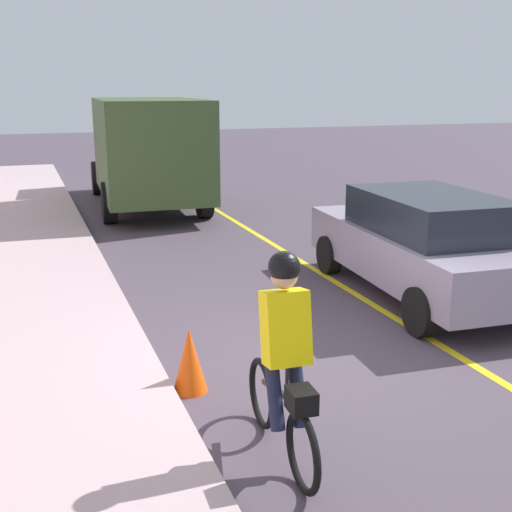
{
  "coord_description": "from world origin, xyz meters",
  "views": [
    {
      "loc": [
        -6.42,
        3.08,
        3.08
      ],
      "look_at": [
        1.04,
        0.35,
        1.0
      ],
      "focal_mm": 45.68,
      "sensor_mm": 36.0,
      "label": 1
    }
  ],
  "objects_px": {
    "traffic_cone_near": "(190,360)",
    "cyclist_lead": "(284,361)",
    "box_truck_background": "(145,147)",
    "patrol_sedan": "(424,243)"
  },
  "relations": [
    {
      "from": "cyclist_lead",
      "to": "patrol_sedan",
      "type": "height_order",
      "value": "cyclist_lead"
    },
    {
      "from": "box_truck_background",
      "to": "traffic_cone_near",
      "type": "relative_size",
      "value": 9.95
    },
    {
      "from": "cyclist_lead",
      "to": "traffic_cone_near",
      "type": "distance_m",
      "value": 1.69
    },
    {
      "from": "cyclist_lead",
      "to": "box_truck_background",
      "type": "bearing_deg",
      "value": -2.8
    },
    {
      "from": "cyclist_lead",
      "to": "box_truck_background",
      "type": "xyz_separation_m",
      "value": [
        12.29,
        -1.22,
        0.64
      ]
    },
    {
      "from": "patrol_sedan",
      "to": "traffic_cone_near",
      "type": "height_order",
      "value": "patrol_sedan"
    },
    {
      "from": "traffic_cone_near",
      "to": "patrol_sedan",
      "type": "bearing_deg",
      "value": -65.01
    },
    {
      "from": "traffic_cone_near",
      "to": "cyclist_lead",
      "type": "bearing_deg",
      "value": -164.79
    },
    {
      "from": "patrol_sedan",
      "to": "box_truck_background",
      "type": "height_order",
      "value": "box_truck_background"
    },
    {
      "from": "box_truck_background",
      "to": "traffic_cone_near",
      "type": "height_order",
      "value": "box_truck_background"
    }
  ]
}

